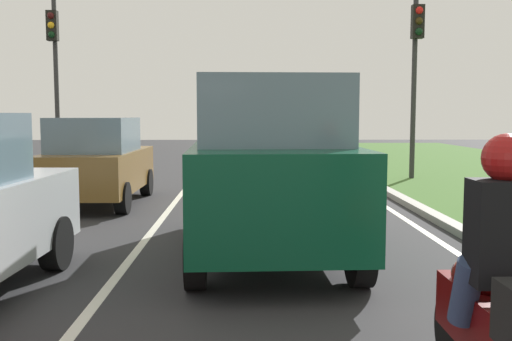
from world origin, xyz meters
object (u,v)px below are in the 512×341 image
at_px(car_suv_ahead, 268,167).
at_px(rider_person, 504,230).
at_px(motorcycle, 503,338).
at_px(traffic_light_overhead_left, 54,59).
at_px(car_hatchback_far, 98,162).
at_px(traffic_light_near_right, 416,56).

height_order(car_suv_ahead, rider_person, car_suv_ahead).
bearing_deg(motorcycle, rider_person, 89.27).
bearing_deg(car_suv_ahead, traffic_light_overhead_left, 118.25).
relative_size(car_hatchback_far, motorcycle, 1.95).
distance_m(car_hatchback_far, rider_person, 9.74).
xyz_separation_m(motorcycle, traffic_light_near_right, (3.25, 12.86, 2.86)).
relative_size(motorcycle, traffic_light_near_right, 0.37).
bearing_deg(car_hatchback_far, rider_person, -62.15).
relative_size(car_hatchback_far, traffic_light_overhead_left, 0.70).
height_order(car_suv_ahead, motorcycle, car_suv_ahead).
bearing_deg(car_hatchback_far, traffic_light_near_right, 28.80).
bearing_deg(traffic_light_near_right, traffic_light_overhead_left, 169.07).
distance_m(rider_person, traffic_light_overhead_left, 16.69).
bearing_deg(traffic_light_near_right, rider_person, -104.22).
height_order(motorcycle, rider_person, rider_person).
relative_size(rider_person, traffic_light_near_right, 0.22).
xyz_separation_m(car_hatchback_far, motorcycle, (4.48, -8.70, -0.31)).
height_order(motorcycle, traffic_light_near_right, traffic_light_near_right).
bearing_deg(traffic_light_overhead_left, motorcycle, -63.98).
bearing_deg(traffic_light_overhead_left, car_hatchback_far, -65.72).
relative_size(car_suv_ahead, traffic_light_near_right, 0.88).
distance_m(car_suv_ahead, traffic_light_near_right, 9.86).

